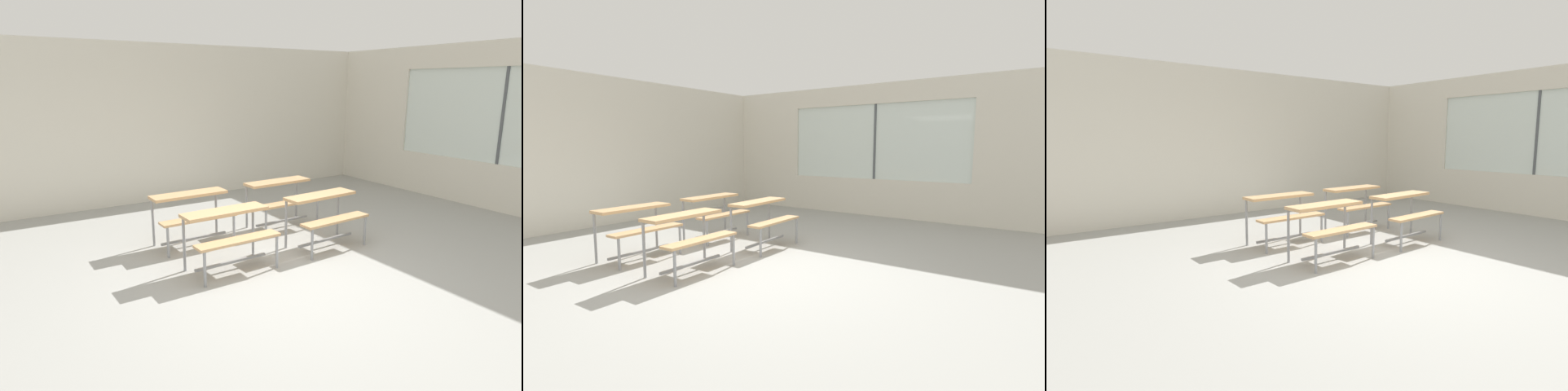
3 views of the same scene
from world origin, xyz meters
TOP-DOWN VIEW (x-y plane):
  - ground at (0.00, 0.00)m, footprint 10.00×9.00m
  - wall_back at (0.00, 4.50)m, footprint 10.00×0.12m
  - desk_bench_r0c0 at (-0.39, 0.66)m, footprint 1.11×0.61m
  - desk_bench_r0c1 at (1.14, 0.67)m, footprint 1.13×0.65m
  - desk_bench_r1c0 at (-0.41, 1.72)m, footprint 1.11×0.60m
  - desk_bench_r1c1 at (1.14, 1.75)m, footprint 1.11×0.61m

SIDE VIEW (x-z plane):
  - ground at x=0.00m, z-range -0.05..0.00m
  - desk_bench_r0c0 at x=-0.39m, z-range 0.19..0.93m
  - desk_bench_r0c1 at x=1.14m, z-range 0.19..0.93m
  - desk_bench_r1c0 at x=-0.41m, z-range 0.19..0.93m
  - desk_bench_r1c1 at x=1.14m, z-range 0.19..0.93m
  - wall_back at x=0.00m, z-range 0.00..3.00m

